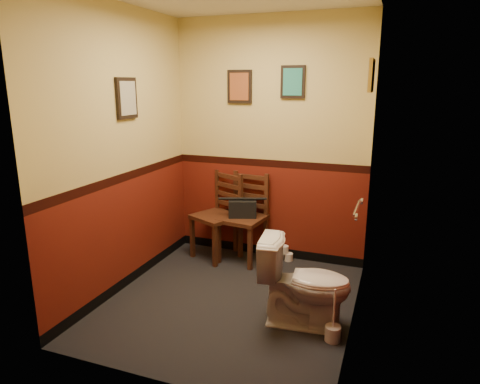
# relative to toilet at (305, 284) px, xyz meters

# --- Properties ---
(floor) EXTENTS (2.20, 2.40, 0.00)m
(floor) POSITION_rel_toilet_xyz_m (-0.72, 0.15, -0.37)
(floor) COLOR black
(floor) RESTS_ON ground
(wall_back) EXTENTS (2.20, 0.00, 2.70)m
(wall_back) POSITION_rel_toilet_xyz_m (-0.72, 1.35, 0.98)
(wall_back) COLOR #5F180E
(wall_back) RESTS_ON ground
(wall_front) EXTENTS (2.20, 0.00, 2.70)m
(wall_front) POSITION_rel_toilet_xyz_m (-0.72, -1.05, 0.98)
(wall_front) COLOR #5F180E
(wall_front) RESTS_ON ground
(wall_left) EXTENTS (0.00, 2.40, 2.70)m
(wall_left) POSITION_rel_toilet_xyz_m (-1.82, 0.15, 0.98)
(wall_left) COLOR #5F180E
(wall_left) RESTS_ON ground
(wall_right) EXTENTS (0.00, 2.40, 2.70)m
(wall_right) POSITION_rel_toilet_xyz_m (0.38, 0.15, 0.98)
(wall_right) COLOR #5F180E
(wall_right) RESTS_ON ground
(grab_bar) EXTENTS (0.05, 0.56, 0.06)m
(grab_bar) POSITION_rel_toilet_xyz_m (0.35, 0.40, 0.58)
(grab_bar) COLOR silver
(grab_bar) RESTS_ON wall_right
(framed_print_back_a) EXTENTS (0.28, 0.04, 0.36)m
(framed_print_back_a) POSITION_rel_toilet_xyz_m (-1.07, 1.32, 1.58)
(framed_print_back_a) COLOR black
(framed_print_back_a) RESTS_ON wall_back
(framed_print_back_b) EXTENTS (0.26, 0.04, 0.34)m
(framed_print_back_b) POSITION_rel_toilet_xyz_m (-0.47, 1.32, 1.63)
(framed_print_back_b) COLOR black
(framed_print_back_b) RESTS_ON wall_back
(framed_print_left) EXTENTS (0.04, 0.30, 0.38)m
(framed_print_left) POSITION_rel_toilet_xyz_m (-1.80, 0.25, 1.48)
(framed_print_left) COLOR black
(framed_print_left) RESTS_ON wall_left
(framed_print_right) EXTENTS (0.04, 0.34, 0.28)m
(framed_print_right) POSITION_rel_toilet_xyz_m (0.36, 0.75, 1.68)
(framed_print_right) COLOR olive
(framed_print_right) RESTS_ON wall_right
(toilet) EXTENTS (0.80, 0.51, 0.75)m
(toilet) POSITION_rel_toilet_xyz_m (0.00, 0.00, 0.00)
(toilet) COLOR white
(toilet) RESTS_ON floor
(toilet_brush) EXTENTS (0.12, 0.12, 0.45)m
(toilet_brush) POSITION_rel_toilet_xyz_m (0.27, -0.16, -0.30)
(toilet_brush) COLOR silver
(toilet_brush) RESTS_ON floor
(chair_left) EXTENTS (0.61, 0.61, 0.99)m
(chair_left) POSITION_rel_toilet_xyz_m (-1.25, 1.12, 0.12)
(chair_left) COLOR #522A18
(chair_left) RESTS_ON floor
(chair_right) EXTENTS (0.53, 0.53, 1.00)m
(chair_right) POSITION_rel_toilet_xyz_m (-0.95, 1.15, 0.13)
(chair_right) COLOR #522A18
(chair_right) RESTS_ON floor
(handbag) EXTENTS (0.34, 0.25, 0.23)m
(handbag) POSITION_rel_toilet_xyz_m (-0.95, 1.10, 0.25)
(handbag) COLOR black
(handbag) RESTS_ON chair_right
(tp_stack) EXTENTS (0.20, 0.11, 0.18)m
(tp_stack) POSITION_rel_toilet_xyz_m (-0.50, 1.26, -0.30)
(tp_stack) COLOR silver
(tp_stack) RESTS_ON floor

